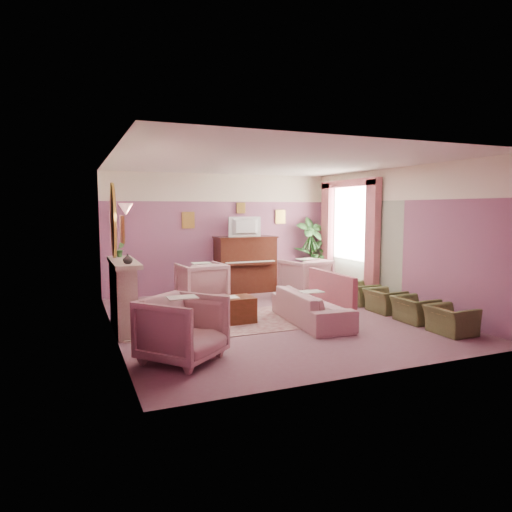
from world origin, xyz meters
name	(u,v)px	position (x,y,z in m)	size (l,w,h in m)	color
floor	(272,319)	(0.00, 0.00, 0.00)	(5.50, 6.00, 0.01)	#80545F
ceiling	(273,162)	(0.00, 0.00, 2.80)	(5.50, 6.00, 0.01)	silver
wall_back	(221,233)	(0.00, 3.00, 1.40)	(5.50, 0.02, 2.80)	#7B4E6E
wall_front	(378,259)	(0.00, -3.00, 1.40)	(5.50, 0.02, 2.80)	#7B4E6E
wall_left	(112,247)	(-2.75, 0.00, 1.40)	(0.02, 6.00, 2.80)	#7B4E6E
wall_right	(397,238)	(2.75, 0.00, 1.40)	(0.02, 6.00, 2.80)	#7B4E6E
picture_rail_band	(221,188)	(0.00, 2.99, 2.47)	(5.50, 0.01, 0.65)	#FEEFCE
stripe_panel	(358,249)	(2.73, 1.30, 1.07)	(0.01, 3.00, 2.15)	#9CA68D
fireplace_surround	(123,297)	(-2.59, 0.20, 0.55)	(0.30, 1.40, 1.10)	tan
fireplace_inset	(129,306)	(-2.49, 0.20, 0.40)	(0.18, 0.72, 0.68)	black
fire_ember	(132,316)	(-2.45, 0.20, 0.22)	(0.06, 0.54, 0.10)	#F75228
mantel_shelf	(124,262)	(-2.56, 0.20, 1.12)	(0.40, 1.55, 0.07)	tan
hearth	(136,328)	(-2.39, 0.20, 0.01)	(0.55, 1.50, 0.02)	tan
mirror_frame	(113,220)	(-2.70, 0.20, 1.80)	(0.04, 0.72, 1.20)	gold
mirror_glass	(115,220)	(-2.67, 0.20, 1.80)	(0.01, 0.60, 1.06)	silver
sconce_shade	(126,209)	(-2.62, -0.85, 1.98)	(0.20, 0.20, 0.16)	tan
piano	(245,265)	(0.50, 2.68, 0.65)	(1.40, 0.60, 1.30)	#3D1A11
piano_keyshelf	(251,264)	(0.50, 2.33, 0.72)	(1.30, 0.12, 0.06)	#3D1A11
piano_keys	(251,262)	(0.50, 2.33, 0.76)	(1.20, 0.08, 0.02)	silver
piano_top	(245,237)	(0.50, 2.68, 1.31)	(1.45, 0.65, 0.04)	#3D1A11
television	(246,225)	(0.50, 2.63, 1.60)	(0.80, 0.12, 0.48)	black
print_back_left	(188,220)	(-0.80, 2.96, 1.72)	(0.30, 0.03, 0.38)	gold
print_back_right	(280,217)	(1.55, 2.96, 1.78)	(0.26, 0.03, 0.34)	gold
print_back_mid	(241,208)	(0.50, 2.96, 2.00)	(0.22, 0.03, 0.26)	gold
print_left_wall	(122,229)	(-2.71, -1.20, 1.72)	(0.03, 0.28, 0.36)	gold
window_blind	(351,221)	(2.70, 1.55, 1.70)	(0.03, 1.40, 1.80)	beige
curtain_left	(372,241)	(2.62, 0.63, 1.30)	(0.16, 0.34, 2.60)	#AF5761
curtain_right	(327,236)	(2.62, 2.47, 1.30)	(0.16, 0.34, 2.60)	#AF5761
pelmet	(349,183)	(2.62, 1.55, 2.56)	(0.16, 2.20, 0.16)	#AF5761
mantel_plant	(120,249)	(-2.55, 0.75, 1.29)	(0.16, 0.16, 0.28)	#316D2E
mantel_vase	(128,259)	(-2.55, -0.30, 1.23)	(0.16, 0.16, 0.16)	#FEEFCE
area_rug	(232,322)	(-0.77, 0.03, 0.01)	(2.50, 1.80, 0.01)	#946562
coffee_table	(225,311)	(-0.90, -0.01, 0.23)	(1.00, 0.50, 0.45)	#4F2512
table_paper	(228,297)	(-0.85, -0.01, 0.46)	(0.35, 0.28, 0.01)	white
sofa	(311,301)	(0.50, -0.53, 0.39)	(0.64, 1.93, 0.78)	tan
sofa_throw	(331,287)	(0.90, -0.53, 0.60)	(0.10, 1.46, 0.54)	#AF5761
floral_armchair_left	(201,281)	(-0.81, 1.83, 0.48)	(0.91, 0.91, 0.95)	tan
floral_armchair_right	(305,275)	(1.57, 1.66, 0.48)	(0.91, 0.91, 0.95)	tan
floral_armchair_front	(183,325)	(-2.04, -1.66, 0.48)	(0.91, 0.91, 0.95)	tan
olive_chair_a	(451,316)	(2.21, -2.00, 0.30)	(0.48, 0.69, 0.59)	#4F552D
olive_chair_b	(415,305)	(2.21, -1.18, 0.30)	(0.48, 0.69, 0.59)	#4F552D
olive_chair_c	(385,297)	(2.21, -0.36, 0.30)	(0.48, 0.69, 0.59)	#4F552D
olive_chair_d	(360,290)	(2.21, 0.46, 0.30)	(0.48, 0.69, 0.59)	#4F552D
side_table	(315,273)	(2.38, 2.64, 0.35)	(0.52, 0.52, 0.70)	silver
side_plant_big	(315,253)	(2.38, 2.64, 0.87)	(0.30, 0.30, 0.34)	#316D2E
side_plant_small	(321,254)	(2.50, 2.54, 0.84)	(0.16, 0.16, 0.28)	#316D2E
palm_pot	(310,280)	(2.26, 2.65, 0.17)	(0.34, 0.34, 0.34)	#9F463A
palm_plant	(311,246)	(2.26, 2.65, 1.06)	(0.76, 0.76, 1.44)	#316D2E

